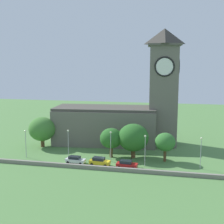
{
  "coord_description": "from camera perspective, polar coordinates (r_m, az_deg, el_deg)",
  "views": [
    {
      "loc": [
        14.41,
        -61.98,
        22.18
      ],
      "look_at": [
        -0.7,
        8.02,
        10.9
      ],
      "focal_mm": 47.84,
      "sensor_mm": 36.0,
      "label": 1
    }
  ],
  "objects": [
    {
      "name": "tree_by_tower",
      "position": [
        70.21,
        10.13,
        -5.69
      ],
      "size": [
        4.73,
        4.73,
        6.77
      ],
      "color": "brown",
      "rests_on": "ground"
    },
    {
      "name": "tree_churchyard",
      "position": [
        72.34,
        -0.16,
        -5.05
      ],
      "size": [
        5.45,
        5.45,
        7.16
      ],
      "color": "brown",
      "rests_on": "ground"
    },
    {
      "name": "streetlamp_west_end",
      "position": [
        75.03,
        -16.19,
        -5.03
      ],
      "size": [
        0.44,
        0.44,
        6.72
      ],
      "color": "#9EA0A5",
      "rests_on": "ground"
    },
    {
      "name": "streetlamp_central",
      "position": [
        68.9,
        -0.25,
        -5.69
      ],
      "size": [
        0.44,
        0.44,
        7.16
      ],
      "color": "#9EA0A5",
      "rests_on": "ground"
    },
    {
      "name": "streetlamp_west_mid",
      "position": [
        71.61,
        -8.37,
        -5.24
      ],
      "size": [
        0.44,
        0.44,
        7.12
      ],
      "color": "#9EA0A5",
      "rests_on": "ground"
    },
    {
      "name": "tree_riverside_east",
      "position": [
        71.8,
        4.1,
        -4.9
      ],
      "size": [
        7.33,
        7.33,
        8.34
      ],
      "color": "brown",
      "rests_on": "ground"
    },
    {
      "name": "streetlamp_east_end",
      "position": [
        66.92,
        16.64,
        -6.6
      ],
      "size": [
        0.44,
        0.44,
        7.0
      ],
      "color": "#9EA0A5",
      "rests_on": "ground"
    },
    {
      "name": "church",
      "position": [
        84.33,
        2.38,
        -0.1
      ],
      "size": [
        35.53,
        14.89,
        31.88
      ],
      "color": "#666056",
      "rests_on": "ground"
    },
    {
      "name": "car_red",
      "position": [
        65.78,
        2.81,
        -9.95
      ],
      "size": [
        4.65,
        2.25,
        1.74
      ],
      "color": "red",
      "rests_on": "ground"
    },
    {
      "name": "car_white",
      "position": [
        69.36,
        -7.03,
        -9.04
      ],
      "size": [
        4.68,
        2.34,
        1.65
      ],
      "color": "silver",
      "rests_on": "ground"
    },
    {
      "name": "tree_riverside_west",
      "position": [
        83.53,
        -13.21,
        -3.18
      ],
      "size": [
        7.27,
        7.27,
        8.26
      ],
      "color": "brown",
      "rests_on": "ground"
    },
    {
      "name": "streetlamp_east_mid",
      "position": [
        66.2,
        6.35,
        -6.4
      ],
      "size": [
        0.44,
        0.44,
        7.07
      ],
      "color": "#9EA0A5",
      "rests_on": "ground"
    },
    {
      "name": "ground_plane",
      "position": [
        81.4,
        1.53,
        -6.86
      ],
      "size": [
        200.0,
        200.0,
        0.0
      ],
      "primitive_type": "plane",
      "color": "#517F42"
    },
    {
      "name": "quay_barrier",
      "position": [
        64.69,
        -1.44,
        -10.7
      ],
      "size": [
        59.83,
        0.7,
        0.85
      ],
      "primitive_type": "cube",
      "color": "gray",
      "rests_on": "ground"
    },
    {
      "name": "car_yellow",
      "position": [
        67.48,
        -2.4,
        -9.4
      ],
      "size": [
        4.79,
        2.39,
        1.85
      ],
      "color": "gold",
      "rests_on": "ground"
    }
  ]
}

